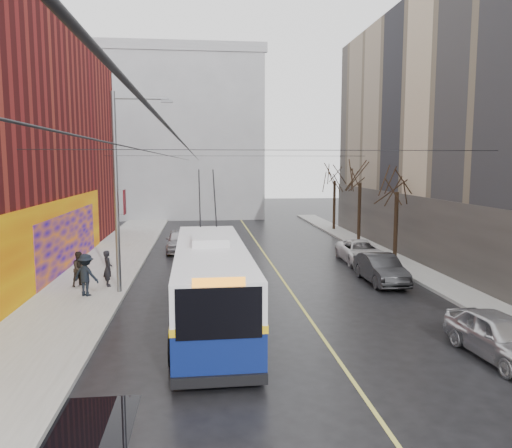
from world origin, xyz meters
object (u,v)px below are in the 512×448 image
at_px(streetlight_pole, 120,187).
at_px(parked_car_b, 381,269).
at_px(pedestrian_a, 108,268).
at_px(pedestrian_c, 86,275).
at_px(parked_car_a, 499,336).
at_px(trolleybus, 211,282).
at_px(pedestrian_b, 80,269).
at_px(tree_far, 335,172).
at_px(following_car, 180,241).
at_px(parked_car_c, 361,252).
at_px(tree_mid, 360,172).
at_px(tree_near, 397,179).

bearing_deg(streetlight_pole, parked_car_b, 4.03).
bearing_deg(parked_car_b, streetlight_pole, -176.59).
distance_m(pedestrian_a, pedestrian_c, 1.77).
xyz_separation_m(streetlight_pole, pedestrian_a, (-0.84, 1.08, -3.85)).
bearing_deg(parked_car_a, streetlight_pole, 140.69).
bearing_deg(parked_car_b, parked_car_a, -89.67).
height_order(trolleybus, pedestrian_b, trolleybus).
relative_size(tree_far, pedestrian_a, 3.86).
distance_m(tree_far, following_car, 16.52).
bearing_deg(pedestrian_c, parked_car_c, -129.45).
distance_m(tree_mid, parked_car_a, 22.44).
bearing_deg(tree_near, pedestrian_a, -162.90).
bearing_deg(trolleybus, pedestrian_b, 136.11).
height_order(tree_mid, tree_far, tree_mid).
bearing_deg(parked_car_b, parked_car_c, 82.32).
height_order(parked_car_a, pedestrian_c, pedestrian_c).
xyz_separation_m(tree_mid, pedestrian_a, (-15.98, -11.92, -4.25)).
bearing_deg(parked_car_b, tree_near, 61.03).
bearing_deg(parked_car_c, pedestrian_c, -154.45).
relative_size(pedestrian_a, pedestrian_b, 1.03).
distance_m(tree_far, trolleybus, 27.11).
distance_m(tree_near, pedestrian_a, 17.19).
height_order(parked_car_b, following_car, following_car).
bearing_deg(tree_near, pedestrian_c, -158.40).
xyz_separation_m(tree_mid, pedestrian_c, (-16.61, -13.57, -4.18)).
bearing_deg(tree_near, pedestrian_b, -164.55).
distance_m(tree_near, tree_mid, 7.01).
distance_m(streetlight_pole, parked_car_b, 13.07).
bearing_deg(pedestrian_b, parked_car_a, -80.23).
distance_m(parked_car_c, following_car, 12.00).
xyz_separation_m(streetlight_pole, tree_far, (15.14, 20.00, 0.30)).
distance_m(trolleybus, pedestrian_c, 6.62).
bearing_deg(following_car, tree_near, -21.64).
height_order(tree_mid, parked_car_a, tree_mid).
xyz_separation_m(pedestrian_a, pedestrian_c, (-0.63, -1.66, 0.08)).
xyz_separation_m(tree_near, pedestrian_a, (-15.98, -4.92, -3.98)).
height_order(parked_car_a, parked_car_c, parked_car_a).
bearing_deg(tree_mid, tree_near, -90.00).
bearing_deg(pedestrian_b, parked_car_b, -47.24).
distance_m(tree_mid, following_car, 13.97).
relative_size(parked_car_b, following_car, 1.00).
distance_m(parked_car_b, following_car, 14.36).
height_order(tree_near, parked_car_a, tree_near).
height_order(streetlight_pole, pedestrian_a, streetlight_pole).
distance_m(tree_near, parked_car_c, 4.82).
relative_size(tree_near, tree_far, 0.97).
bearing_deg(streetlight_pole, pedestrian_b, 150.32).
xyz_separation_m(tree_near, parked_car_c, (-2.14, -0.10, -4.32)).
height_order(tree_far, pedestrian_a, tree_far).
bearing_deg(pedestrian_b, pedestrian_a, -52.04).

